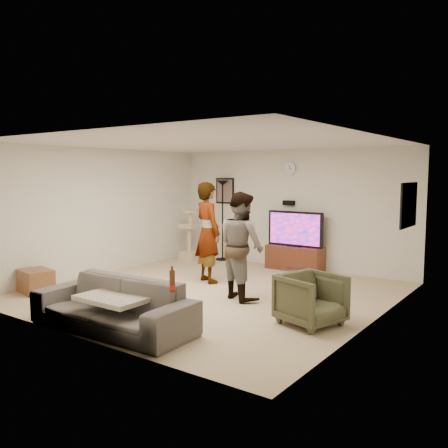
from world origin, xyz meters
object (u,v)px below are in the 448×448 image
Objects in this scene: tv_stand at (295,258)px; beer_bottle at (172,281)px; floor_lamp at (223,220)px; sofa at (113,305)px; person_left at (208,232)px; armchair at (311,299)px; tv at (295,229)px; side_table at (36,281)px; cat_tree at (189,235)px; person_right at (241,245)px.

beer_bottle is (0.91, -4.80, 0.53)m from tv_stand.
sofa is at bearing -69.80° from floor_lamp.
floor_lamp is at bearing -36.20° from person_left.
person_left is at bearing -60.83° from floor_lamp.
armchair is at bearing 37.70° from sofa.
side_table is at bearing -121.90° from tv.
sofa reaches higher than tv_stand.
tv is 5.08m from side_table.
side_table is (-0.13, -3.87, -0.39)m from cat_tree.
tv_stand is 2.01m from floor_lamp.
floor_lamp reaches higher than person_right.
armchair is at bearing -179.51° from person_left.
armchair is at bearing 60.59° from beer_bottle.
side_table is at bearing -91.94° from cat_tree.
cat_tree reaches higher than side_table.
tv is at bearing 9.12° from cat_tree.
floor_lamp is 1.00× the size of person_left.
person_left is at bearing 120.68° from beer_bottle.
armchair is (1.97, 1.68, 0.02)m from sofa.
beer_bottle is at bearing -51.99° from cat_tree.
floor_lamp reaches higher than armchair.
sofa is 2.95× the size of armchair.
cat_tree is 0.64× the size of person_left.
tv is 0.71× the size of person_right.
beer_bottle reaches higher than tv_stand.
sofa is at bearing 147.43° from armchair.
person_left is 7.39× the size of beer_bottle.
tv_stand is 2.03× the size of side_table.
tv is at bearing 85.92° from sofa.
tv is (0.00, 0.00, 0.61)m from tv_stand.
beer_bottle is (3.44, -4.40, 0.19)m from cat_tree.
floor_lamp is at bearing 80.00° from side_table.
cat_tree is 3.89m from side_table.
person_right reaches higher than tv_stand.
cat_tree is (-2.53, -0.41, -0.27)m from tv.
beer_bottle is at bearing -59.94° from floor_lamp.
side_table is (-1.87, -2.33, -0.73)m from person_left.
floor_lamp reaches higher than tv_stand.
person_right is at bearing 85.81° from armchair.
person_right is at bearing -82.11° from tv.
floor_lamp reaches higher than sofa.
person_right is (0.35, -2.55, -0.00)m from tv.
armchair is at bearing -31.85° from cat_tree.
armchair is 1.28× the size of side_table.
cat_tree is at bearing 75.16° from armchair.
floor_lamp is (-1.90, 0.04, 0.67)m from tv_stand.
floor_lamp is 0.83× the size of sofa.
cat_tree reaches higher than tv_stand.
armchair is at bearing -59.35° from tv.
floor_lamp is 5.61m from beer_bottle.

